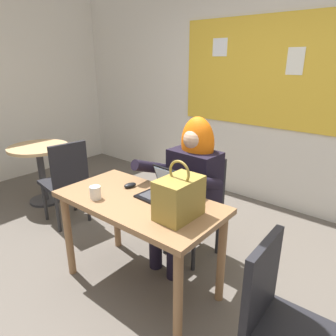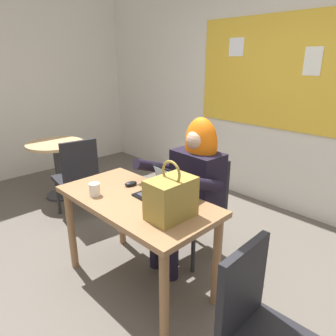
{
  "view_description": "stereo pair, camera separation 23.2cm",
  "coord_description": "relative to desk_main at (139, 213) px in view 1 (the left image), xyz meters",
  "views": [
    {
      "loc": [
        1.33,
        -1.32,
        1.69
      ],
      "look_at": [
        -0.09,
        0.34,
        0.91
      ],
      "focal_mm": 32.56,
      "sensor_mm": 36.0,
      "label": 1
    },
    {
      "loc": [
        1.49,
        -1.17,
        1.69
      ],
      "look_at": [
        -0.09,
        0.34,
        0.91
      ],
      "focal_mm": 32.56,
      "sensor_mm": 36.0,
      "label": 2
    }
  ],
  "objects": [
    {
      "name": "side_table_round",
      "position": [
        -2.0,
        0.29,
        -0.11
      ],
      "size": [
        0.69,
        0.69,
        0.72
      ],
      "color": "tan",
      "rests_on": "ground"
    },
    {
      "name": "person_costumed",
      "position": [
        0.04,
        0.55,
        0.11
      ],
      "size": [
        0.61,
        0.62,
        1.26
      ],
      "rotation": [
        0.0,
        0.0,
        -1.61
      ],
      "color": "black",
      "rests_on": "ground"
    },
    {
      "name": "handbag",
      "position": [
        0.38,
        -0.01,
        0.25
      ],
      "size": [
        0.2,
        0.3,
        0.38
      ],
      "rotation": [
        0.0,
        0.0,
        -0.3
      ],
      "color": "olive",
      "rests_on": "desk_main"
    },
    {
      "name": "chair_at_desk",
      "position": [
        0.05,
        0.68,
        -0.12
      ],
      "size": [
        0.45,
        0.45,
        0.91
      ],
      "rotation": [
        0.0,
        0.0,
        -1.65
      ],
      "color": "black",
      "rests_on": "ground"
    },
    {
      "name": "ground_plane",
      "position": [
        0.11,
        -0.04,
        -0.63
      ],
      "size": [
        24.0,
        24.0,
        0.0
      ],
      "primitive_type": "plane",
      "color": "#5B544C"
    },
    {
      "name": "wall_back_bulletin",
      "position": [
        0.11,
        2.09,
        0.76
      ],
      "size": [
        6.55,
        2.27,
        2.77
      ],
      "color": "silver",
      "rests_on": "ground"
    },
    {
      "name": "coffee_mug",
      "position": [
        -0.24,
        -0.19,
        0.16
      ],
      "size": [
        0.08,
        0.08,
        0.09
      ],
      "primitive_type": "cylinder",
      "color": "silver",
      "rests_on": "desk_main"
    },
    {
      "name": "chair_spare_by_window",
      "position": [
        -1.28,
        0.2,
        -0.11
      ],
      "size": [
        0.47,
        0.47,
        0.92
      ],
      "rotation": [
        0.0,
        0.0,
        3.01
      ],
      "color": "black",
      "rests_on": "ground"
    },
    {
      "name": "desk_main",
      "position": [
        0.0,
        0.0,
        0.0
      ],
      "size": [
        1.24,
        0.66,
        0.75
      ],
      "rotation": [
        0.0,
        0.0,
        0.02
      ],
      "color": "#8E6642",
      "rests_on": "ground"
    },
    {
      "name": "computer_mouse",
      "position": [
        -0.21,
        0.11,
        0.13
      ],
      "size": [
        0.08,
        0.11,
        0.03
      ],
      "primitive_type": "ellipsoid",
      "rotation": [
        0.0,
        0.0,
        -0.19
      ],
      "color": "black",
      "rests_on": "desk_main"
    },
    {
      "name": "laptop",
      "position": [
        0.09,
        0.15,
        0.16
      ],
      "size": [
        0.28,
        0.29,
        0.21
      ],
      "rotation": [
        0.0,
        0.0,
        -0.04
      ],
      "color": "black",
      "rests_on": "desk_main"
    },
    {
      "name": "chair_extra_corner",
      "position": [
        1.11,
        -0.14,
        -0.14
      ],
      "size": [
        0.43,
        0.43,
        0.89
      ],
      "rotation": [
        0.0,
        0.0,
        0.03
      ],
      "color": "black",
      "rests_on": "ground"
    }
  ]
}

